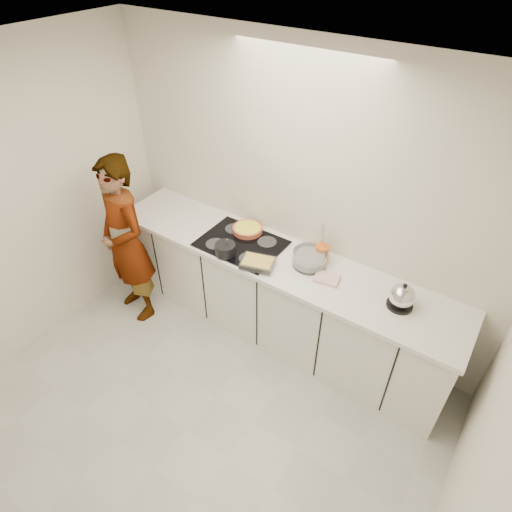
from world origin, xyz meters
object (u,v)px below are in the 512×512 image
Objects in this scene: saucepan at (225,249)px; baking_dish at (258,263)px; utensil_crock at (322,253)px; kettle at (402,297)px; tart_dish at (248,229)px; cook at (125,243)px; hob at (241,243)px; mixing_bowl at (310,259)px.

saucepan is 0.59× the size of baking_dish.
utensil_crock is (0.70, 0.40, 0.01)m from saucepan.
kettle is 1.75× the size of utensil_crock.
saucepan is 0.32m from baking_dish.
cook is at bearing -142.34° from tart_dish.
hob is at bearing 149.24° from baking_dish.
kettle reaches higher than mixing_bowl.
saucepan reaches higher than mixing_bowl.
tart_dish is at bearing 107.26° from hob.
mixing_bowl is (0.63, 0.09, 0.05)m from hob.
cook is (-1.62, -0.71, -0.14)m from utensil_crock.
kettle reaches higher than baking_dish.
hob is 2.21× the size of mixing_bowl.
baking_dish is 0.43m from mixing_bowl.
saucepan is at bearing -96.21° from hob.
utensil_crock is (0.74, 0.03, 0.03)m from tart_dish.
tart_dish is 0.49m from baking_dish.
mixing_bowl is 1.32× the size of kettle.
hob is 3.90× the size of saucepan.
hob is 0.34m from baking_dish.
utensil_crock is (0.68, 0.20, 0.06)m from hob.
saucepan is 0.81m from utensil_crock.
tart_dish is at bearing 134.82° from baking_dish.
kettle is at bearing -5.11° from tart_dish.
baking_dish is 0.54m from utensil_crock.
kettle reaches higher than saucepan.
cook reaches higher than saucepan.
baking_dish is at bearing 27.69° from cook.
cook is (-1.57, -0.60, -0.13)m from mixing_bowl.
cook is (-0.94, -0.51, -0.07)m from hob.
mixing_bowl reaches higher than tart_dish.
kettle is at bearing 1.75° from hob.
saucepan is at bearing 31.10° from cook.
hob is 2.93× the size of kettle.
mixing_bowl reaches higher than baking_dish.
tart_dish is at bearing 50.18° from cook.
utensil_crock reaches higher than hob.
baking_dish reaches higher than hob.
tart_dish is 0.22× the size of cook.
kettle is at bearing 25.70° from cook.
tart_dish reaches higher than hob.
utensil_crock is at bearing 36.23° from cook.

